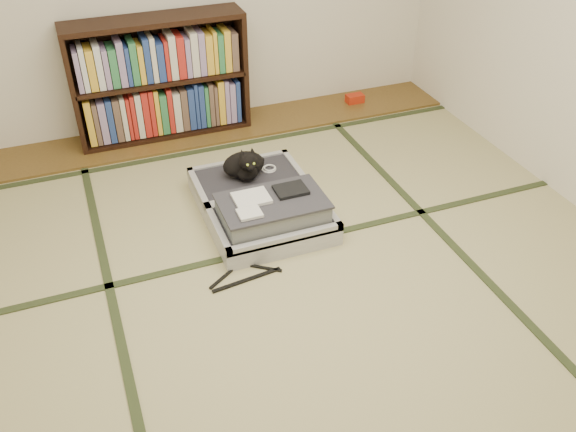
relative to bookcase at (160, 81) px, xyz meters
name	(u,v)px	position (x,y,z in m)	size (l,w,h in m)	color
floor	(302,289)	(0.33, -2.07, -0.45)	(4.50, 4.50, 0.00)	tan
wood_strip	(209,130)	(0.33, -0.07, -0.44)	(4.00, 0.50, 0.02)	brown
red_item	(355,98)	(1.64, -0.04, -0.40)	(0.15, 0.09, 0.07)	#B8270E
room_shell	(307,28)	(0.33, -2.07, 1.01)	(4.50, 4.50, 4.50)	white
tatami_borders	(272,237)	(0.33, -1.58, -0.45)	(4.00, 4.50, 0.01)	#2D381E
bookcase	(160,81)	(0.00, 0.00, 0.00)	(1.31, 0.30, 0.92)	black
suitcase	(262,205)	(0.34, -1.36, -0.35)	(0.73, 0.97, 0.29)	silver
cat	(245,165)	(0.32, -1.06, -0.22)	(0.32, 0.32, 0.26)	black
cable_coil	(269,169)	(0.50, -1.03, -0.30)	(0.10, 0.10, 0.02)	white
hanger	(245,276)	(0.06, -1.87, -0.44)	(0.43, 0.22, 0.01)	black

